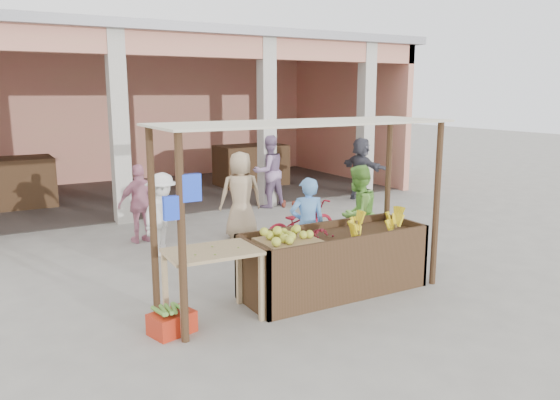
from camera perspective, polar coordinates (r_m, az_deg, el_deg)
ground at (r=7.56m, az=2.44°, el=-10.20°), size 60.00×60.00×0.00m
market_building at (r=15.35m, az=-15.65°, el=10.64°), size 14.40×6.40×4.20m
fruit_stall at (r=7.68m, az=5.64°, el=-6.70°), size 2.60×0.95×0.80m
stall_awning at (r=7.12m, az=2.21°, el=4.91°), size 4.09×1.35×2.39m
banana_heap at (r=7.89m, az=9.75°, el=-2.50°), size 1.20×0.65×0.22m
melon_tray at (r=7.14m, az=0.89°, el=-3.92°), size 0.76×0.66×0.20m
berry_heap at (r=7.49m, az=4.22°, el=-3.48°), size 0.39×0.32×0.12m
side_table at (r=6.68m, az=-7.06°, el=-6.39°), size 1.14×0.79×0.89m
papaya_pile at (r=6.61m, az=-7.12°, el=-4.36°), size 0.72×0.41×0.21m
red_crate at (r=6.61m, az=-11.22°, el=-12.48°), size 0.56×0.47×0.25m
plantain_bundle at (r=6.54m, az=-11.28°, el=-11.14°), size 0.41×0.29×0.08m
produce_sacks at (r=13.30m, az=0.75°, el=0.45°), size 0.70×0.65×0.53m
vendor_blue at (r=8.32m, az=2.88°, el=-2.39°), size 0.72×0.63×1.60m
vendor_green at (r=8.93m, az=8.11°, el=-1.23°), size 0.93×0.73×1.69m
motorcycle at (r=9.68m, az=2.13°, el=-2.54°), size 0.95×1.83×0.91m
shopper_a at (r=9.44m, az=-12.22°, el=-1.17°), size 1.09×1.00×1.55m
shopper_b at (r=10.38m, az=-14.37°, el=-0.09°), size 0.97×0.60×1.56m
shopper_c at (r=10.39m, az=-4.13°, el=1.02°), size 0.99×0.76×1.84m
shopper_d at (r=14.18m, az=8.46°, el=3.41°), size 0.82×1.64×1.70m
shopper_f at (r=13.16m, az=-1.23°, el=3.36°), size 0.99×0.65×1.90m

